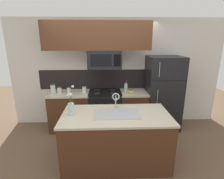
% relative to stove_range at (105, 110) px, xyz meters
% --- Properties ---
extents(ground_plane, '(10.00, 10.00, 0.00)m').
position_rel_stove_range_xyz_m(ground_plane, '(-0.00, -0.90, -0.46)').
color(ground_plane, brown).
extents(rear_partition, '(5.20, 0.10, 2.60)m').
position_rel_stove_range_xyz_m(rear_partition, '(0.30, 0.38, 0.84)').
color(rear_partition, silver).
rests_on(rear_partition, ground).
extents(splash_band, '(3.21, 0.01, 0.48)m').
position_rel_stove_range_xyz_m(splash_band, '(-0.00, 0.32, 0.69)').
color(splash_band, black).
rests_on(splash_band, rear_partition).
extents(back_counter_left, '(0.95, 0.65, 0.91)m').
position_rel_stove_range_xyz_m(back_counter_left, '(-0.84, 0.00, -0.01)').
color(back_counter_left, '#4C2B19').
rests_on(back_counter_left, ground).
extents(back_counter_right, '(0.64, 0.65, 0.91)m').
position_rel_stove_range_xyz_m(back_counter_right, '(0.68, 0.00, -0.01)').
color(back_counter_right, '#4C2B19').
rests_on(back_counter_right, ground).
extents(stove_range, '(0.76, 0.64, 0.93)m').
position_rel_stove_range_xyz_m(stove_range, '(0.00, 0.00, 0.00)').
color(stove_range, black).
rests_on(stove_range, ground).
extents(microwave, '(0.74, 0.40, 0.40)m').
position_rel_stove_range_xyz_m(microwave, '(0.00, -0.02, 1.22)').
color(microwave, black).
extents(upper_cabinet_band, '(2.29, 0.34, 0.60)m').
position_rel_stove_range_xyz_m(upper_cabinet_band, '(-0.15, -0.05, 1.72)').
color(upper_cabinet_band, '#4C2B19').
extents(refrigerator, '(0.79, 0.74, 1.74)m').
position_rel_stove_range_xyz_m(refrigerator, '(1.38, 0.02, 0.41)').
color(refrigerator, black).
rests_on(refrigerator, ground).
extents(storage_jar_tall, '(0.11, 0.11, 0.22)m').
position_rel_stove_range_xyz_m(storage_jar_tall, '(-1.20, -0.00, 0.56)').
color(storage_jar_tall, silver).
rests_on(storage_jar_tall, back_counter_left).
extents(storage_jar_medium, '(0.10, 0.10, 0.14)m').
position_rel_stove_range_xyz_m(storage_jar_medium, '(-1.06, 0.03, 0.52)').
color(storage_jar_medium, silver).
rests_on(storage_jar_medium, back_counter_left).
extents(storage_jar_short, '(0.09, 0.09, 0.14)m').
position_rel_stove_range_xyz_m(storage_jar_short, '(-0.83, 0.00, 0.52)').
color(storage_jar_short, silver).
rests_on(storage_jar_short, back_counter_left).
extents(storage_jar_squat, '(0.09, 0.09, 0.14)m').
position_rel_stove_range_xyz_m(storage_jar_squat, '(-0.48, 0.01, 0.52)').
color(storage_jar_squat, silver).
rests_on(storage_jar_squat, back_counter_left).
extents(banana_bunch, '(0.19, 0.16, 0.08)m').
position_rel_stove_range_xyz_m(banana_bunch, '(0.60, -0.06, 0.47)').
color(banana_bunch, yellow).
rests_on(banana_bunch, back_counter_right).
extents(french_press, '(0.09, 0.09, 0.27)m').
position_rel_stove_range_xyz_m(french_press, '(0.50, 0.06, 0.55)').
color(french_press, silver).
rests_on(french_press, back_counter_right).
extents(island_counter, '(1.81, 0.93, 0.91)m').
position_rel_stove_range_xyz_m(island_counter, '(0.18, -1.25, -0.01)').
color(island_counter, '#4C2B19').
rests_on(island_counter, ground).
extents(kitchen_sink, '(0.76, 0.44, 0.16)m').
position_rel_stove_range_xyz_m(kitchen_sink, '(0.19, -1.25, 0.38)').
color(kitchen_sink, '#ADAFB5').
rests_on(kitchen_sink, island_counter).
extents(sink_faucet, '(0.14, 0.14, 0.31)m').
position_rel_stove_range_xyz_m(sink_faucet, '(0.19, -1.03, 0.65)').
color(sink_faucet, '#B7BABF').
rests_on(sink_faucet, island_counter).
extents(flower_vase, '(0.13, 0.16, 0.49)m').
position_rel_stove_range_xyz_m(flower_vase, '(-0.56, -1.24, 0.57)').
color(flower_vase, silver).
rests_on(flower_vase, island_counter).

